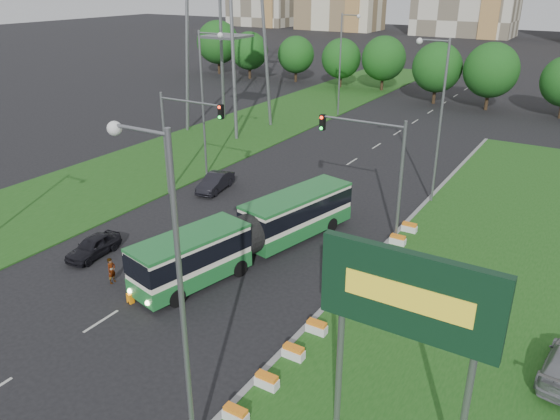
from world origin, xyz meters
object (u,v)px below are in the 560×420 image
Objects in this scene: pedestrian at (112,270)px; car_left_far at (215,182)px; billboard at (408,304)px; articulated_bus at (251,232)px; traffic_mast_median at (377,159)px; traffic_mast_left at (180,130)px; shopping_trolley at (130,298)px; car_left_near at (93,246)px.

car_left_far is at bearing 7.36° from pedestrian.
articulated_bus is at bearing 142.73° from billboard.
traffic_mast_left is (-15.16, -1.00, 0.00)m from traffic_mast_median.
pedestrian is at bearing 168.84° from shopping_trolley.
shopping_trolley is at bearing -77.45° from car_left_far.
car_left_far is (-14.04, 1.45, -4.66)m from traffic_mast_median.
car_left_far is 2.74× the size of pedestrian.
traffic_mast_left reaches higher than shopping_trolley.
car_left_far is (-21.51, 17.45, -5.47)m from billboard.
car_left_far reaches higher than car_left_near.
articulated_bus is (-5.27, -6.31, -3.73)m from traffic_mast_median.
car_left_far is 14.99m from pedestrian.
billboard is at bearing -48.65° from car_left_far.
car_left_near is (1.62, -10.35, -4.71)m from traffic_mast_left.
pedestrian reaches higher than shopping_trolley.
articulated_bus is 8.33m from pedestrian.
traffic_mast_left is 0.50× the size of articulated_bus.
shopping_trolley is at bearing 172.53° from billboard.
pedestrian is 2.75× the size of shopping_trolley.
car_left_near is at bearing -135.79° from articulated_bus.
car_left_far is at bearing 86.82° from car_left_near.
traffic_mast_median reaches higher than articulated_bus.
traffic_mast_left is at bearing 130.95° from shopping_trolley.
car_left_near is at bearing -81.12° from traffic_mast_left.
articulated_bus is (-12.74, 9.69, -4.55)m from billboard.
car_left_near is (-21.01, 4.65, -5.52)m from billboard.
billboard reaches higher than articulated_bus.
shopping_trolley is (-7.75, -14.01, -5.08)m from traffic_mast_median.
traffic_mast_left is at bearing 146.45° from billboard.
car_left_far is at bearing 65.46° from traffic_mast_left.
billboard is 1.91× the size of car_left_far.
traffic_mast_left is 14.43× the size of shopping_trolley.
articulated_bus is 10.52× the size of pedestrian.
traffic_mast_left is 5.24× the size of pedestrian.
billboard reaches higher than car_left_far.
traffic_mast_left is 2.12× the size of car_left_near.
pedestrian is at bearing -113.06° from articulated_bus.
car_left_far is (-0.50, 12.80, 0.05)m from car_left_near.
shopping_trolley is at bearing -120.21° from pedestrian.
traffic_mast_median is at bearing 34.57° from car_left_near.
traffic_mast_left is 1.91× the size of car_left_far.
traffic_mast_median reaches higher than car_left_far.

